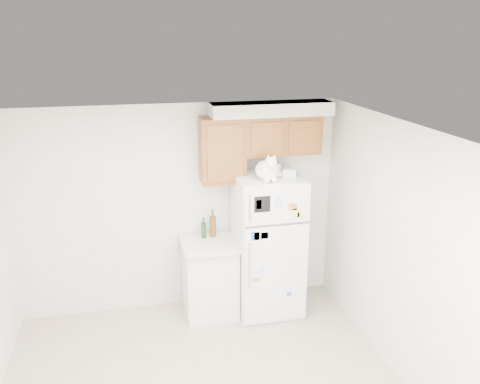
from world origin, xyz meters
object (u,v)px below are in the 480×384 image
object	(u,v)px
bottle_green	(204,228)
bottle_amber	(213,223)
storage_box_back	(272,168)
storage_box_front	(290,173)
cat	(268,170)
refrigerator	(268,245)
base_counter	(210,277)

from	to	relation	value
bottle_green	bottle_amber	world-z (taller)	bottle_amber
storage_box_back	storage_box_front	size ratio (longest dim) A/B	1.20
cat	bottle_green	distance (m)	1.09
cat	storage_box_back	bearing A→B (deg)	66.63
storage_box_back	storage_box_front	world-z (taller)	storage_box_back
storage_box_front	bottle_amber	bearing A→B (deg)	-178.08
cat	bottle_amber	bearing A→B (deg)	143.52
storage_box_back	refrigerator	bearing A→B (deg)	-118.76
base_counter	storage_box_back	bearing A→B (deg)	6.05
cat	storage_box_front	world-z (taller)	cat
storage_box_front	bottle_green	size ratio (longest dim) A/B	0.58
refrigerator	storage_box_front	bearing A→B (deg)	-19.49
base_counter	bottle_amber	xyz separation A→B (m)	(0.08, 0.16, 0.63)
storage_box_back	bottle_amber	xyz separation A→B (m)	(-0.69, 0.08, -0.66)
refrigerator	storage_box_back	distance (m)	0.92
refrigerator	bottle_green	distance (m)	0.79
cat	bottle_amber	size ratio (longest dim) A/B	1.35
refrigerator	cat	world-z (taller)	cat
cat	storage_box_front	size ratio (longest dim) A/B	3.06
bottle_green	storage_box_back	bearing A→B (deg)	-4.56
refrigerator	storage_box_back	bearing A→B (deg)	62.62
cat	bottle_green	bearing A→B (deg)	149.58
base_counter	bottle_amber	size ratio (longest dim) A/B	2.71
cat	storage_box_back	xyz separation A→B (m)	(0.14, 0.33, -0.07)
refrigerator	storage_box_back	size ratio (longest dim) A/B	9.44
base_counter	cat	distance (m)	1.52
refrigerator	base_counter	xyz separation A→B (m)	(-0.69, 0.07, -0.39)
cat	storage_box_back	size ratio (longest dim) A/B	2.55
base_counter	storage_box_back	distance (m)	1.50
storage_box_front	bottle_green	distance (m)	1.21
refrigerator	base_counter	world-z (taller)	refrigerator
base_counter	bottle_amber	distance (m)	0.65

